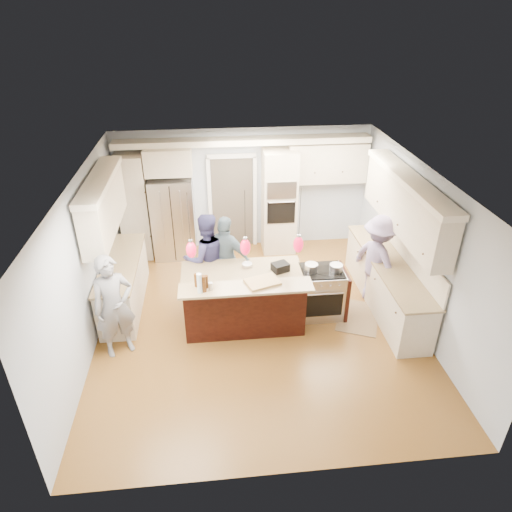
{
  "coord_description": "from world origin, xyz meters",
  "views": [
    {
      "loc": [
        -0.72,
        -6.46,
        5.02
      ],
      "look_at": [
        0.0,
        0.35,
        1.15
      ],
      "focal_mm": 32.0,
      "sensor_mm": 36.0,
      "label": 1
    }
  ],
  "objects_px": {
    "kitchen_island": "(244,298)",
    "person_far_left": "(206,258)",
    "person_bar_end": "(114,307)",
    "island_range": "(322,292)",
    "refrigerator": "(174,218)"
  },
  "relations": [
    {
      "from": "island_range",
      "to": "person_far_left",
      "type": "distance_m",
      "value": 2.18
    },
    {
      "from": "kitchen_island",
      "to": "island_range",
      "type": "distance_m",
      "value": 1.41
    },
    {
      "from": "refrigerator",
      "to": "person_far_left",
      "type": "relative_size",
      "value": 1.03
    },
    {
      "from": "kitchen_island",
      "to": "island_range",
      "type": "relative_size",
      "value": 2.28
    },
    {
      "from": "refrigerator",
      "to": "island_range",
      "type": "bearing_deg",
      "value": -42.59
    },
    {
      "from": "person_bar_end",
      "to": "person_far_left",
      "type": "relative_size",
      "value": 1.0
    },
    {
      "from": "kitchen_island",
      "to": "person_far_left",
      "type": "distance_m",
      "value": 1.07
    },
    {
      "from": "refrigerator",
      "to": "person_far_left",
      "type": "bearing_deg",
      "value": -69.09
    },
    {
      "from": "island_range",
      "to": "person_bar_end",
      "type": "relative_size",
      "value": 0.53
    },
    {
      "from": "refrigerator",
      "to": "person_far_left",
      "type": "xyz_separation_m",
      "value": [
        0.68,
        -1.79,
        -0.03
      ]
    },
    {
      "from": "refrigerator",
      "to": "person_bar_end",
      "type": "distance_m",
      "value": 3.24
    },
    {
      "from": "kitchen_island",
      "to": "island_range",
      "type": "bearing_deg",
      "value": 3.12
    },
    {
      "from": "island_range",
      "to": "person_bar_end",
      "type": "height_order",
      "value": "person_bar_end"
    },
    {
      "from": "kitchen_island",
      "to": "person_bar_end",
      "type": "xyz_separation_m",
      "value": [
        -2.05,
        -0.59,
        0.39
      ]
    },
    {
      "from": "person_far_left",
      "to": "person_bar_end",
      "type": "bearing_deg",
      "value": 28.54
    }
  ]
}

